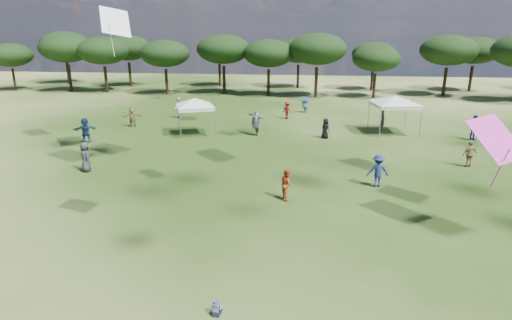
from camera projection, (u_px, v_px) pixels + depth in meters
The scene contains 5 objects.
tree_line at pixel (310, 50), 53.78m from camera, with size 108.78×17.63×7.77m.
tent_left at pixel (195, 100), 32.72m from camera, with size 5.14×5.14×3.17m.
tent_right at pixel (396, 97), 33.13m from camera, with size 6.51×6.51×3.30m.
toddler at pixel (217, 309), 12.26m from camera, with size 0.33×0.36×0.47m.
festival_crowd at pixel (253, 125), 32.79m from camera, with size 29.48×24.06×1.93m.
Camera 1 is at (2.46, -8.49, 7.89)m, focal length 30.00 mm.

